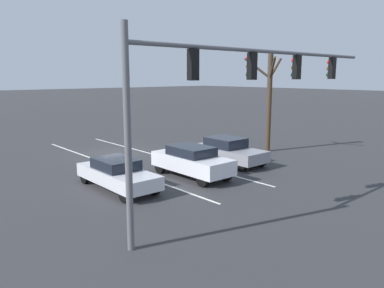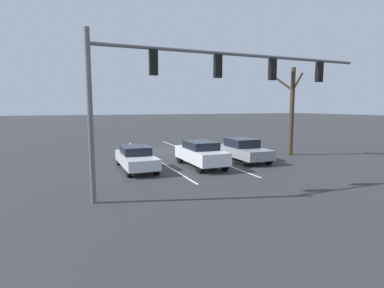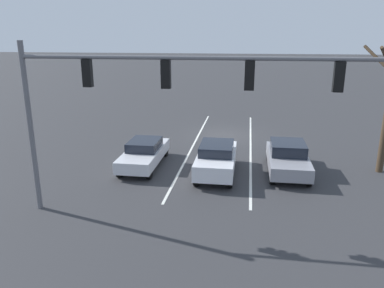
% 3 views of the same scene
% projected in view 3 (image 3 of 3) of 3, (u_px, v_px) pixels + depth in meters
% --- Properties ---
extents(ground_plane, '(240.00, 240.00, 0.00)m').
position_uv_depth(ground_plane, '(225.00, 135.00, 25.55)').
color(ground_plane, '#333335').
extents(lane_stripe_left_divider, '(0.12, 17.33, 0.01)m').
position_uv_depth(lane_stripe_left_divider, '(251.00, 147.00, 22.76)').
color(lane_stripe_left_divider, silver).
rests_on(lane_stripe_left_divider, ground_plane).
extents(lane_stripe_center_divider, '(0.12, 17.33, 0.01)m').
position_uv_depth(lane_stripe_center_divider, '(194.00, 145.00, 23.26)').
color(lane_stripe_center_divider, silver).
rests_on(lane_stripe_center_divider, ground_plane).
extents(car_white_midlane_front, '(1.78, 4.44, 1.54)m').
position_uv_depth(car_white_midlane_front, '(216.00, 158.00, 18.17)').
color(car_white_midlane_front, silver).
rests_on(car_white_midlane_front, ground_plane).
extents(car_silver_rightlane_front, '(1.70, 4.64, 1.35)m').
position_uv_depth(car_silver_rightlane_front, '(144.00, 153.00, 19.37)').
color(car_silver_rightlane_front, silver).
rests_on(car_silver_rightlane_front, ground_plane).
extents(car_gray_leftlane_front, '(1.88, 4.50, 1.48)m').
position_uv_depth(car_gray_leftlane_front, '(288.00, 157.00, 18.48)').
color(car_gray_leftlane_front, gray).
rests_on(car_gray_leftlane_front, ground_plane).
extents(traffic_signal_gantry, '(12.82, 0.37, 6.39)m').
position_uv_depth(traffic_signal_gantry, '(149.00, 88.00, 12.77)').
color(traffic_signal_gantry, slate).
rests_on(traffic_signal_gantry, ground_plane).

